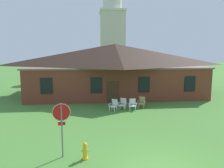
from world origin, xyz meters
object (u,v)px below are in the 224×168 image
Objects in this scene: stop_sign at (62,120)px; lawn_chair_middle at (142,102)px; fire_hydrant at (85,151)px; lawn_chair_by_porch at (114,105)px; lawn_chair_near_door at (123,104)px; lawn_chair_left_end at (132,104)px.

lawn_chair_middle is at bearing 56.03° from stop_sign.
stop_sign reaches higher than fire_hydrant.
lawn_chair_by_porch is 1.00× the size of lawn_chair_near_door.
fire_hydrant is at bearing -109.42° from lawn_chair_near_door.
stop_sign is 2.63× the size of lawn_chair_middle.
stop_sign reaches higher than lawn_chair_by_porch.
fire_hydrant is (1.03, -0.32, -1.41)m from stop_sign.
lawn_chair_by_porch reaches higher than fire_hydrant.
lawn_chair_by_porch is at bearing 67.58° from stop_sign.
fire_hydrant is (-4.72, -8.86, -0.12)m from lawn_chair_middle.
fire_hydrant is (-2.96, -8.38, -0.12)m from lawn_chair_near_door.
lawn_chair_near_door is at bearing 70.58° from fire_hydrant.
lawn_chair_near_door is (0.81, 0.35, 0.00)m from lawn_chair_by_porch.
lawn_chair_middle is (2.57, 0.82, 0.00)m from lawn_chair_by_porch.
lawn_chair_near_door is at bearing 63.68° from stop_sign.
lawn_chair_middle is 10.04m from fire_hydrant.
lawn_chair_near_door and lawn_chair_left_end have the same top height.
lawn_chair_left_end is at bearing -21.30° from lawn_chair_near_door.
lawn_chair_left_end is 1.25m from lawn_chair_middle.
lawn_chair_near_door is at bearing -164.90° from lawn_chair_middle.
lawn_chair_left_end is at bearing 65.19° from fire_hydrant.
stop_sign reaches higher than lawn_chair_near_door.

